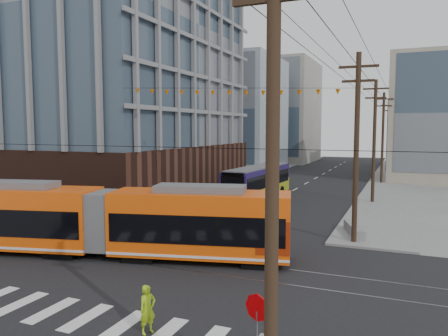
% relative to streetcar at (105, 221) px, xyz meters
% --- Properties ---
extents(ground, '(160.00, 160.00, 0.00)m').
position_rel_streetcar_xyz_m(ground, '(3.39, -3.51, -1.86)').
color(ground, slate).
extents(office_building, '(30.00, 25.00, 28.60)m').
position_rel_streetcar_xyz_m(office_building, '(-18.61, 19.49, 12.44)').
color(office_building, '#381E16').
rests_on(office_building, ground).
extents(bg_bldg_nw_near, '(18.00, 16.00, 18.00)m').
position_rel_streetcar_xyz_m(bg_bldg_nw_near, '(-13.61, 48.49, 7.14)').
color(bg_bldg_nw_near, '#8C99A5').
rests_on(bg_bldg_nw_near, ground).
extents(bg_bldg_ne_near, '(14.00, 14.00, 16.00)m').
position_rel_streetcar_xyz_m(bg_bldg_ne_near, '(19.39, 44.49, 6.14)').
color(bg_bldg_ne_near, gray).
rests_on(bg_bldg_ne_near, ground).
extents(bg_bldg_nw_far, '(16.00, 18.00, 20.00)m').
position_rel_streetcar_xyz_m(bg_bldg_nw_far, '(-10.61, 68.49, 8.14)').
color(bg_bldg_nw_far, gray).
rests_on(bg_bldg_nw_far, ground).
extents(utility_pole_near, '(0.30, 0.30, 11.00)m').
position_rel_streetcar_xyz_m(utility_pole_near, '(11.89, -9.51, 3.64)').
color(utility_pole_near, black).
rests_on(utility_pole_near, ground).
extents(utility_pole_far, '(0.30, 0.30, 11.00)m').
position_rel_streetcar_xyz_m(utility_pole_far, '(11.89, 52.49, 3.64)').
color(utility_pole_far, black).
rests_on(utility_pole_far, ground).
extents(streetcar, '(19.42, 7.16, 3.72)m').
position_rel_streetcar_xyz_m(streetcar, '(0.00, 0.00, 0.00)').
color(streetcar, '#E84E0A').
rests_on(streetcar, ground).
extents(city_bus, '(3.16, 11.57, 3.24)m').
position_rel_streetcar_xyz_m(city_bus, '(1.72, 20.49, -0.24)').
color(city_bus, '#1F144B').
rests_on(city_bus, ground).
extents(parked_car_silver, '(2.21, 4.32, 1.36)m').
position_rel_streetcar_xyz_m(parked_car_silver, '(-2.15, 9.33, -1.18)').
color(parked_car_silver, '#969696').
rests_on(parked_car_silver, ground).
extents(parked_car_white, '(2.60, 4.69, 1.29)m').
position_rel_streetcar_xyz_m(parked_car_white, '(-2.15, 16.67, -1.22)').
color(parked_car_white, '#B9B9B9').
rests_on(parked_car_white, ground).
extents(parked_car_grey, '(2.69, 5.37, 1.46)m').
position_rel_streetcar_xyz_m(parked_car_grey, '(-1.53, 22.40, -1.13)').
color(parked_car_grey, slate).
rests_on(parked_car_grey, ground).
extents(pedestrian, '(0.60, 0.70, 1.62)m').
position_rel_streetcar_xyz_m(pedestrian, '(6.85, -6.66, -1.05)').
color(pedestrian, '#A9D918').
rests_on(pedestrian, ground).
extents(jersey_barrier, '(1.93, 3.66, 0.72)m').
position_rel_streetcar_xyz_m(jersey_barrier, '(11.69, 9.35, -1.50)').
color(jersey_barrier, gray).
rests_on(jersey_barrier, ground).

